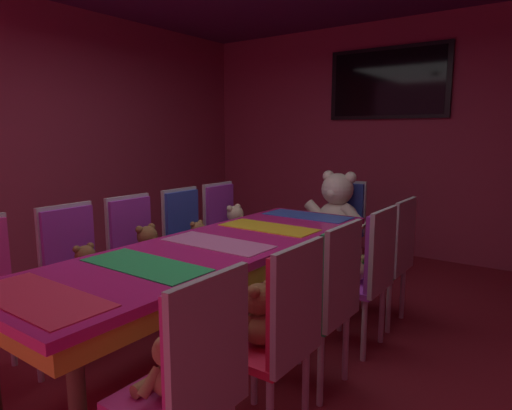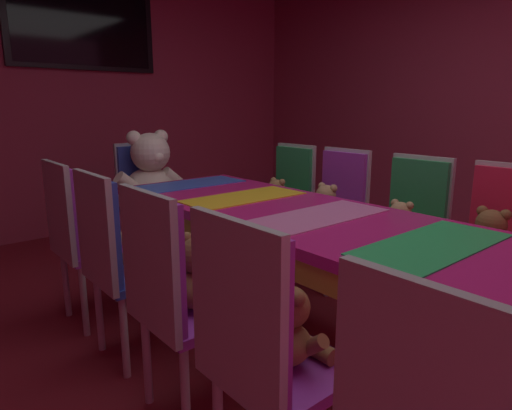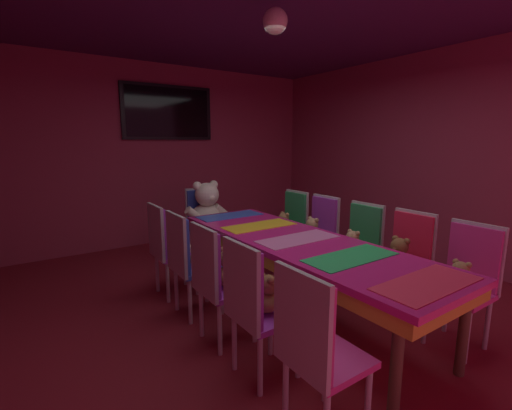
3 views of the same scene
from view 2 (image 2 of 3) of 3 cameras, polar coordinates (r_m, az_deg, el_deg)
ground_plane at (r=2.54m, az=7.62°, el=-17.91°), size 7.90×7.90×0.00m
wall_back at (r=4.93m, az=-21.24°, el=13.19°), size 5.20×0.12×2.80m
banquet_table at (r=2.27m, az=8.10°, el=-3.52°), size 0.90×2.88×0.75m
chair_left_1 at (r=1.40m, az=0.01°, el=-16.94°), size 0.42×0.41×0.98m
teddy_left_1 at (r=1.49m, az=4.39°, el=-15.81°), size 0.23×0.29×0.28m
chair_left_2 at (r=1.79m, az=-11.24°, el=-10.17°), size 0.42×0.41×0.98m
teddy_left_2 at (r=1.86m, az=-7.26°, el=-9.21°), size 0.26×0.34×0.32m
chair_left_3 at (r=2.28m, az=-18.06°, el=-5.59°), size 0.42×0.41×0.98m
teddy_left_3 at (r=2.34m, az=-14.79°, el=-5.61°), size 0.21×0.27×0.26m
chair_left_4 at (r=2.75m, az=-22.39°, el=-2.80°), size 0.42×0.41×0.98m
teddy_left_4 at (r=2.80m, az=-19.54°, el=-2.27°), size 0.27×0.35×0.33m
chair_right_1 at (r=2.75m, az=29.09°, el=-3.47°), size 0.42×0.41×0.98m
teddy_right_1 at (r=2.62m, az=27.91°, el=-4.19°), size 0.26×0.33×0.31m
chair_right_2 at (r=2.94m, az=19.54°, el=-1.60°), size 0.42×0.41×0.98m
teddy_right_2 at (r=2.83m, az=18.03°, el=-2.53°), size 0.22×0.28×0.27m
chair_right_3 at (r=3.28m, az=10.60°, el=0.33°), size 0.42×0.41×0.98m
teddy_right_3 at (r=3.17m, az=8.93°, el=-0.26°), size 0.24×0.31×0.29m
chair_right_4 at (r=3.60m, az=4.26°, el=1.61°), size 0.42×0.41×0.98m
teddy_right_4 at (r=3.51m, az=2.58°, el=0.97°), size 0.22×0.29×0.27m
throne_chair at (r=3.87m, az=-14.35°, el=2.03°), size 0.41×0.42×0.98m
king_teddy_bear at (r=3.70m, az=-13.31°, el=3.70°), size 0.68×0.52×0.64m
wall_tv at (r=4.90m, az=-21.50°, el=20.84°), size 1.43×0.06×0.83m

